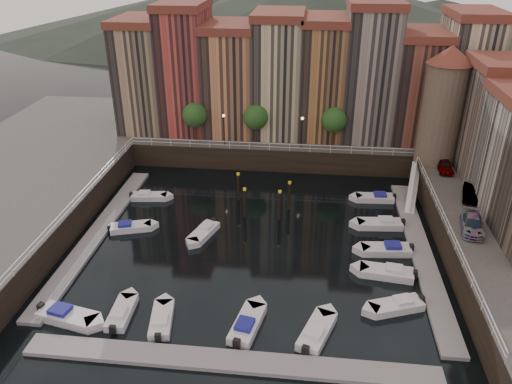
# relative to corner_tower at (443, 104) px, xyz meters

# --- Properties ---
(ground) EXTENTS (200.00, 200.00, 0.00)m
(ground) POSITION_rel_corner_tower_xyz_m (-20.00, -14.50, -10.19)
(ground) COLOR black
(ground) RESTS_ON ground
(quay_far) EXTENTS (80.00, 20.00, 3.00)m
(quay_far) POSITION_rel_corner_tower_xyz_m (-20.00, 11.50, -8.69)
(quay_far) COLOR black
(quay_far) RESTS_ON ground
(dock_left) EXTENTS (2.00, 28.00, 0.35)m
(dock_left) POSITION_rel_corner_tower_xyz_m (-36.20, -15.50, -10.02)
(dock_left) COLOR gray
(dock_left) RESTS_ON ground
(dock_right) EXTENTS (2.00, 28.00, 0.35)m
(dock_right) POSITION_rel_corner_tower_xyz_m (-3.80, -15.50, -10.02)
(dock_right) COLOR gray
(dock_right) RESTS_ON ground
(dock_near) EXTENTS (30.00, 2.00, 0.35)m
(dock_near) POSITION_rel_corner_tower_xyz_m (-20.00, -31.50, -10.02)
(dock_near) COLOR gray
(dock_near) RESTS_ON ground
(mountains) EXTENTS (145.00, 100.00, 18.00)m
(mountains) POSITION_rel_corner_tower_xyz_m (-18.28, 95.50, -2.28)
(mountains) COLOR #2D382D
(mountains) RESTS_ON ground
(far_terrace) EXTENTS (48.70, 10.30, 17.50)m
(far_terrace) POSITION_rel_corner_tower_xyz_m (-16.69, 9.00, 0.76)
(far_terrace) COLOR #978060
(far_terrace) RESTS_ON quay_far
(corner_tower) EXTENTS (5.20, 5.20, 13.80)m
(corner_tower) POSITION_rel_corner_tower_xyz_m (0.00, 0.00, 0.00)
(corner_tower) COLOR #6B5B4C
(corner_tower) RESTS_ON quay_right
(promenade_trees) EXTENTS (21.20, 3.20, 5.20)m
(promenade_trees) POSITION_rel_corner_tower_xyz_m (-21.33, 3.70, -3.61)
(promenade_trees) COLOR black
(promenade_trees) RESTS_ON quay_far
(street_lamps) EXTENTS (10.36, 0.36, 4.18)m
(street_lamps) POSITION_rel_corner_tower_xyz_m (-21.00, 2.70, -4.30)
(street_lamps) COLOR black
(street_lamps) RESTS_ON quay_far
(railings) EXTENTS (36.08, 34.04, 0.52)m
(railings) POSITION_rel_corner_tower_xyz_m (-20.00, -9.62, -6.41)
(railings) COLOR white
(railings) RESTS_ON ground
(gangway) EXTENTS (2.78, 8.32, 3.73)m
(gangway) POSITION_rel_corner_tower_xyz_m (-2.90, -4.50, -8.28)
(gangway) COLOR white
(gangway) RESTS_ON ground
(mooring_pilings) EXTENTS (6.28, 4.24, 3.78)m
(mooring_pilings) POSITION_rel_corner_tower_xyz_m (-19.78, -9.07, -8.54)
(mooring_pilings) COLOR black
(mooring_pilings) RESTS_ON ground
(boat_left_0) EXTENTS (5.32, 2.87, 1.19)m
(boat_left_0) POSITION_rel_corner_tower_xyz_m (-33.49, -28.47, -9.79)
(boat_left_0) COLOR silver
(boat_left_0) RESTS_ON ground
(boat_left_2) EXTENTS (4.52, 2.76, 1.01)m
(boat_left_2) POSITION_rel_corner_tower_xyz_m (-33.14, -14.59, -9.85)
(boat_left_2) COLOR silver
(boat_left_2) RESTS_ON ground
(boat_left_4) EXTENTS (4.39, 2.00, 0.99)m
(boat_left_4) POSITION_rel_corner_tower_xyz_m (-33.31, -7.62, -9.86)
(boat_left_4) COLOR silver
(boat_left_4) RESTS_ON ground
(boat_right_0) EXTENTS (4.78, 3.16, 1.08)m
(boat_right_0) POSITION_rel_corner_tower_xyz_m (-7.22, -24.22, -9.83)
(boat_right_0) COLOR silver
(boat_right_0) RESTS_ON ground
(boat_right_1) EXTENTS (5.11, 2.39, 1.15)m
(boat_right_1) POSITION_rel_corner_tower_xyz_m (-7.44, -19.73, -9.81)
(boat_right_1) COLOR silver
(boat_right_1) RESTS_ON ground
(boat_right_2) EXTENTS (5.04, 2.22, 1.14)m
(boat_right_2) POSITION_rel_corner_tower_xyz_m (-7.05, -15.95, -9.81)
(boat_right_2) COLOR silver
(boat_right_2) RESTS_ON ground
(boat_right_3) EXTENTS (4.99, 2.17, 1.13)m
(boat_right_3) POSITION_rel_corner_tower_xyz_m (-7.12, -11.10, -9.81)
(boat_right_3) COLOR silver
(boat_right_3) RESTS_ON ground
(boat_right_4) EXTENTS (4.60, 1.90, 1.05)m
(boat_right_4) POSITION_rel_corner_tower_xyz_m (-7.04, -5.09, -9.84)
(boat_right_4) COLOR silver
(boat_right_4) RESTS_ON ground
(boat_near_0) EXTENTS (1.76, 4.44, 1.01)m
(boat_near_0) POSITION_rel_corner_tower_xyz_m (-29.34, -27.59, -9.85)
(boat_near_0) COLOR silver
(boat_near_0) RESTS_ON ground
(boat_near_1) EXTENTS (2.29, 4.60, 1.03)m
(boat_near_1) POSITION_rel_corner_tower_xyz_m (-25.90, -28.05, -9.85)
(boat_near_1) COLOR silver
(boat_near_1) RESTS_ON ground
(boat_near_2) EXTENTS (2.70, 5.09, 1.14)m
(boat_near_2) POSITION_rel_corner_tower_xyz_m (-19.15, -27.86, -9.81)
(boat_near_2) COLOR silver
(boat_near_2) RESTS_ON ground
(boat_near_3) EXTENTS (3.25, 5.01, 1.13)m
(boat_near_3) POSITION_rel_corner_tower_xyz_m (-13.78, -28.09, -9.81)
(boat_near_3) COLOR silver
(boat_near_3) RESTS_ON ground
(car_a) EXTENTS (1.64, 3.91, 1.32)m
(car_a) POSITION_rel_corner_tower_xyz_m (0.66, -2.72, -6.53)
(car_a) COLOR gray
(car_a) RESTS_ON quay_right
(car_b) EXTENTS (2.35, 4.21, 1.32)m
(car_b) POSITION_rel_corner_tower_xyz_m (1.76, -9.48, -6.54)
(car_b) COLOR gray
(car_b) RESTS_ON quay_right
(car_c) EXTENTS (2.68, 4.89, 1.34)m
(car_c) POSITION_rel_corner_tower_xyz_m (0.21, -16.05, -6.52)
(car_c) COLOR gray
(car_c) RESTS_ON quay_right
(boat_extra_130) EXTENTS (2.86, 4.60, 1.03)m
(boat_extra_130) POSITION_rel_corner_tower_xyz_m (-25.26, -14.71, -9.85)
(boat_extra_130) COLOR silver
(boat_extra_130) RESTS_ON ground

